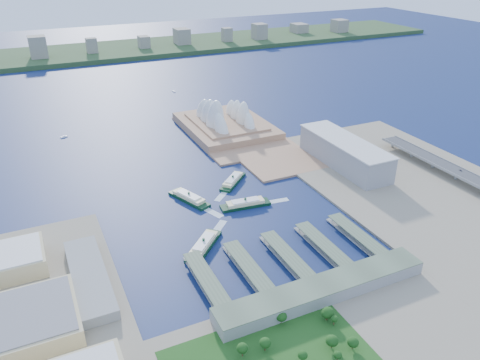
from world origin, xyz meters
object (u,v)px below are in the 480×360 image
opera_house (226,111)px  ferry_c (204,243)px  car_c (461,170)px  ferry_a (189,196)px  ferry_b (233,179)px  toaster_building (344,153)px  ferry_d (245,202)px

opera_house → ferry_c: (-156.21, -300.63, -26.27)m
ferry_c → car_c: (355.21, -1.02, 9.74)m
ferry_a → ferry_b: 69.83m
toaster_building → ferry_b: toaster_building is taller
ferry_a → car_c: bearing=-38.2°
car_c → opera_house: bearing=123.4°
ferry_b → ferry_a: bearing=-117.1°
ferry_a → ferry_b: (66.95, 19.85, -0.43)m
ferry_b → ferry_d: bearing=-54.5°
ferry_b → ferry_d: ferry_d is taller
ferry_a → ferry_c: size_ratio=1.00×
ferry_a → ferry_d: bearing=-58.5°
ferry_c → ferry_d: bearing=-97.7°
ferry_b → car_c: (268.54, -120.58, 10.18)m
toaster_building → car_c: bearing=-43.0°
ferry_c → car_c: car_c is taller
opera_house → ferry_d: bearing=-108.5°
ferry_a → ferry_d: (55.16, -41.61, -0.10)m
opera_house → ferry_b: 195.79m
ferry_a → ferry_d: size_ratio=1.02×
ferry_c → ferry_d: size_ratio=1.02×
toaster_building → ferry_b: size_ratio=2.77×
toaster_building → ferry_a: toaster_building is taller
toaster_building → car_c: (109.00, -101.65, -5.03)m
ferry_c → toaster_building: bearing=-113.2°
ferry_a → ferry_d: ferry_a is taller
opera_house → ferry_c: size_ratio=2.97×
ferry_c → ferry_a: bearing=-56.7°
ferry_c → car_c: bearing=-135.6°
car_c → ferry_c: bearing=179.8°
opera_house → ferry_d: 257.16m
ferry_c → opera_house: bearing=-72.9°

